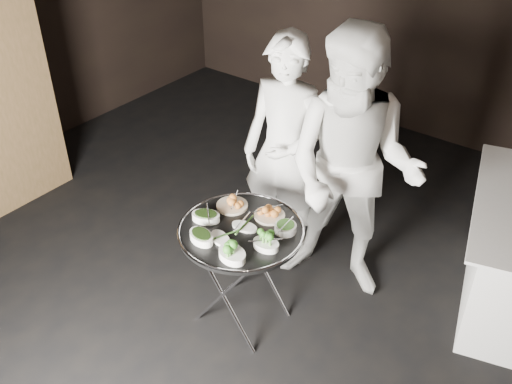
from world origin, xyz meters
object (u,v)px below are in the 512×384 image
Objects in this scene: waiter_right at (352,171)px; serving_tray at (241,230)px; tray_stand at (242,271)px; waiter_left at (285,155)px.

serving_tray is at bearing -129.84° from waiter_right.
waiter_right reaches higher than serving_tray.
serving_tray is (-0.00, 0.00, 0.33)m from tray_stand.
tray_stand is at bearing -129.84° from waiter_right.
serving_tray is at bearing 180.00° from tray_stand.
serving_tray is 0.77m from waiter_left.
tray_stand is 0.39× the size of waiter_right.
waiter_left is 0.55m from waiter_right.
serving_tray is 0.41× the size of waiter_right.
tray_stand is at bearing -83.86° from waiter_left.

